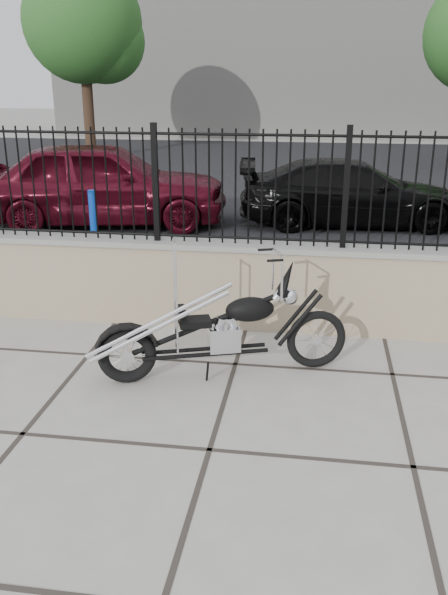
% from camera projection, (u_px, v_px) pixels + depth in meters
% --- Properties ---
extents(ground_plane, '(90.00, 90.00, 0.00)m').
position_uv_depth(ground_plane, '(209.00, 450.00, 4.76)').
color(ground_plane, '#99968E').
rests_on(ground_plane, ground).
extents(parking_lot, '(30.00, 30.00, 0.00)m').
position_uv_depth(parking_lot, '(291.00, 182.00, 16.40)').
color(parking_lot, black).
rests_on(parking_lot, ground).
extents(retaining_wall, '(14.00, 0.36, 0.96)m').
position_uv_depth(retaining_wall, '(247.00, 286.00, 6.93)').
color(retaining_wall, gray).
rests_on(retaining_wall, ground_plane).
extents(iron_fence, '(14.00, 0.08, 1.20)m').
position_uv_depth(iron_fence, '(249.00, 188.00, 6.56)').
color(iron_fence, black).
rests_on(iron_fence, retaining_wall).
extents(background_building, '(22.00, 6.00, 8.00)m').
position_uv_depth(background_building, '(309.00, 41.00, 28.08)').
color(background_building, beige).
rests_on(background_building, ground_plane).
extents(chopper_motorcycle, '(2.25, 1.08, 1.34)m').
position_uv_depth(chopper_motorcycle, '(219.00, 309.00, 5.72)').
color(chopper_motorcycle, black).
rests_on(chopper_motorcycle, ground_plane).
extents(car_red, '(4.81, 2.61, 1.55)m').
position_uv_depth(car_red, '(102.00, 183.00, 11.57)').
color(car_red, '#4C0A18').
rests_on(car_red, parking_lot).
extents(car_black, '(4.28, 2.08, 1.20)m').
position_uv_depth(car_black, '(351.00, 193.00, 11.62)').
color(car_black, black).
rests_on(car_black, parking_lot).
extents(bollard_a, '(0.16, 0.16, 1.01)m').
position_uv_depth(bollard_a, '(94.00, 223.00, 9.72)').
color(bollard_a, '#0C40BE').
rests_on(bollard_a, ground_plane).
extents(tree_left, '(3.65, 3.65, 6.16)m').
position_uv_depth(tree_left, '(82.00, 16.00, 19.25)').
color(tree_left, '#382619').
rests_on(tree_left, ground_plane).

